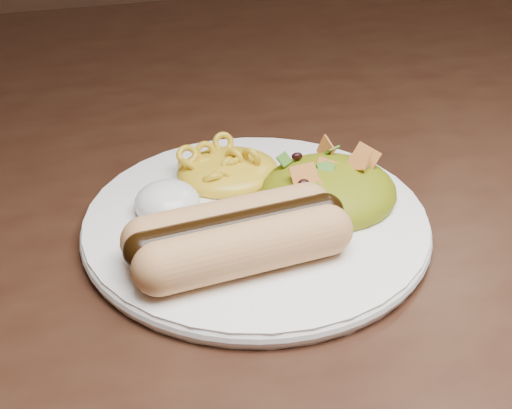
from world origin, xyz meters
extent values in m
cube|color=black|center=(0.00, 0.00, 0.73)|extent=(1.60, 0.90, 0.04)
cylinder|color=white|center=(-0.12, -0.16, 0.76)|extent=(0.27, 0.27, 0.01)
cylinder|color=#E8A762|center=(-0.14, -0.23, 0.78)|extent=(0.12, 0.05, 0.04)
cylinder|color=#E8A762|center=(-0.14, -0.19, 0.78)|extent=(0.12, 0.05, 0.04)
cylinder|color=black|center=(-0.14, -0.21, 0.79)|extent=(0.13, 0.04, 0.03)
ellipsoid|color=yellow|center=(-0.12, -0.10, 0.78)|extent=(0.10, 0.09, 0.03)
ellipsoid|color=white|center=(-0.18, -0.14, 0.78)|extent=(0.06, 0.06, 0.03)
ellipsoid|color=#A66808|center=(-0.06, -0.15, 0.78)|extent=(0.11, 0.10, 0.04)
cube|color=white|center=(-0.09, -0.13, 0.75)|extent=(0.08, 0.14, 0.00)
camera|label=1|loc=(-0.24, -0.59, 1.06)|focal=50.00mm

